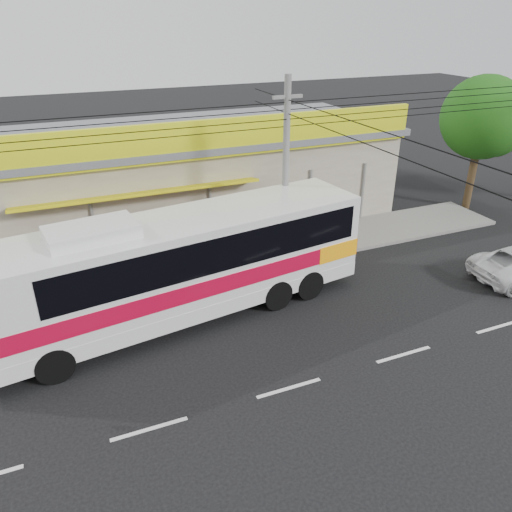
# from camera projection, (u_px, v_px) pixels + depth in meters

# --- Properties ---
(ground) EXTENTS (120.00, 120.00, 0.00)m
(ground) POSITION_uv_depth(u_px,v_px,m) (255.00, 340.00, 16.29)
(ground) COLOR black
(ground) RESTS_ON ground
(sidewalk) EXTENTS (30.00, 3.20, 0.15)m
(sidewalk) POSITION_uv_depth(u_px,v_px,m) (201.00, 262.00, 21.22)
(sidewalk) COLOR slate
(sidewalk) RESTS_ON ground
(lane_markings) EXTENTS (50.00, 0.12, 0.01)m
(lane_markings) POSITION_uv_depth(u_px,v_px,m) (289.00, 388.00, 14.23)
(lane_markings) COLOR silver
(lane_markings) RESTS_ON ground
(storefront_building) EXTENTS (22.60, 9.20, 5.70)m
(storefront_building) POSITION_uv_depth(u_px,v_px,m) (166.00, 176.00, 24.82)
(storefront_building) COLOR gray
(storefront_building) RESTS_ON ground
(coach_bus) EXTENTS (13.37, 4.64, 4.04)m
(coach_bus) POSITION_uv_depth(u_px,v_px,m) (187.00, 260.00, 16.74)
(coach_bus) COLOR silver
(coach_bus) RESTS_ON ground
(utility_pole) EXTENTS (34.00, 14.00, 7.70)m
(utility_pole) POSITION_uv_depth(u_px,v_px,m) (287.00, 113.00, 18.01)
(utility_pole) COLOR slate
(utility_pole) RESTS_ON ground
(tree_near) EXTENTS (4.19, 4.19, 6.94)m
(tree_near) POSITION_uv_depth(u_px,v_px,m) (485.00, 121.00, 25.20)
(tree_near) COLOR #302113
(tree_near) RESTS_ON ground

